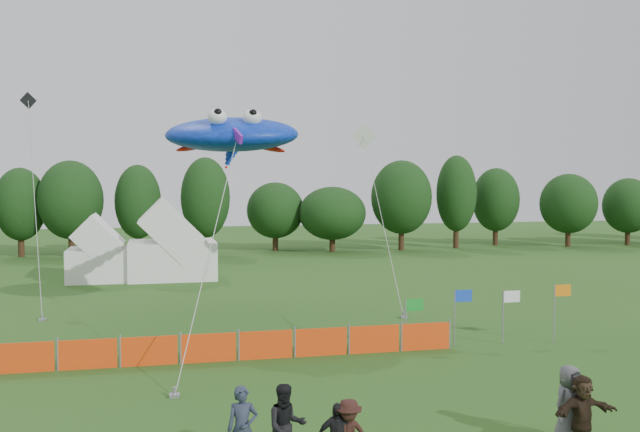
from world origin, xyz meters
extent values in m
cylinder|color=#382314|center=(-15.73, 46.21, 1.19)|extent=(0.50, 0.50, 2.38)
ellipsoid|color=black|center=(-15.73, 46.21, 4.30)|extent=(4.09, 4.09, 5.35)
cylinder|color=#382314|center=(-11.75, 45.39, 1.29)|extent=(0.50, 0.50, 2.57)
ellipsoid|color=black|center=(-11.75, 45.39, 4.64)|extent=(5.20, 5.20, 5.79)
cylinder|color=#382314|center=(-6.44, 45.32, 1.23)|extent=(0.50, 0.50, 2.46)
ellipsoid|color=black|center=(-6.44, 45.32, 4.45)|extent=(3.78, 3.78, 5.55)
cylinder|color=#382314|center=(-0.99, 43.92, 1.33)|extent=(0.50, 0.50, 2.66)
ellipsoid|color=black|center=(-0.99, 43.92, 4.81)|extent=(4.05, 4.05, 5.99)
cylinder|color=#382314|center=(5.28, 46.53, 0.99)|extent=(0.50, 0.50, 1.98)
ellipsoid|color=black|center=(5.28, 46.53, 3.58)|extent=(5.06, 5.06, 4.46)
cylinder|color=#382314|center=(9.99, 44.56, 0.93)|extent=(0.50, 0.50, 1.86)
ellipsoid|color=black|center=(9.99, 44.56, 3.35)|extent=(5.86, 5.86, 4.18)
cylinder|color=#382314|center=(16.28, 44.38, 1.31)|extent=(0.50, 0.50, 2.62)
ellipsoid|color=black|center=(16.28, 44.38, 4.73)|extent=(5.41, 5.41, 5.89)
cylinder|color=#382314|center=(21.78, 44.99, 1.39)|extent=(0.50, 0.50, 2.78)
ellipsoid|color=black|center=(21.78, 44.99, 5.02)|extent=(3.67, 3.67, 6.26)
cylinder|color=#382314|center=(26.67, 46.88, 1.21)|extent=(0.50, 0.50, 2.42)
ellipsoid|color=black|center=(26.67, 46.88, 4.36)|extent=(4.46, 4.46, 5.44)
cylinder|color=#382314|center=(32.69, 44.13, 1.12)|extent=(0.50, 0.50, 2.24)
ellipsoid|color=black|center=(32.69, 44.13, 4.04)|extent=(5.26, 5.26, 5.03)
cylinder|color=#382314|center=(39.09, 44.15, 1.05)|extent=(0.50, 0.50, 2.10)
ellipsoid|color=black|center=(39.09, 44.15, 3.80)|extent=(4.74, 4.74, 4.73)
cube|color=white|center=(-8.51, 30.63, 1.01)|extent=(3.67, 3.67, 2.02)
cube|color=white|center=(-4.00, 30.65, 1.19)|extent=(5.41, 4.33, 2.38)
cube|color=#E63F0C|center=(-9.26, 9.08, 0.50)|extent=(1.90, 0.06, 1.00)
cube|color=#E63F0C|center=(-7.26, 9.08, 0.50)|extent=(1.90, 0.06, 1.00)
cube|color=#E63F0C|center=(-5.26, 9.08, 0.50)|extent=(1.90, 0.06, 1.00)
cube|color=#E63F0C|center=(-3.26, 9.08, 0.50)|extent=(1.90, 0.06, 1.00)
cube|color=#E63F0C|center=(-1.26, 9.08, 0.50)|extent=(1.90, 0.06, 1.00)
cube|color=#E63F0C|center=(0.74, 9.08, 0.50)|extent=(1.90, 0.06, 1.00)
cube|color=#E63F0C|center=(2.74, 9.08, 0.50)|extent=(1.90, 0.06, 1.00)
cube|color=#E63F0C|center=(4.74, 9.08, 0.50)|extent=(1.90, 0.06, 1.00)
cylinder|color=gray|center=(4.00, 9.22, 0.95)|extent=(0.06, 0.06, 1.90)
cube|color=#148C26|center=(4.35, 9.22, 1.67)|extent=(0.70, 0.02, 0.45)
cylinder|color=gray|center=(6.00, 9.34, 1.07)|extent=(0.06, 0.06, 2.14)
cube|color=blue|center=(6.35, 9.34, 1.92)|extent=(0.70, 0.02, 0.45)
cylinder|color=gray|center=(8.00, 9.32, 1.02)|extent=(0.06, 0.06, 2.05)
cube|color=white|center=(8.35, 9.32, 1.82)|extent=(0.70, 0.02, 0.45)
cylinder|color=gray|center=(10.00, 9.01, 1.13)|extent=(0.06, 0.06, 2.26)
cube|color=orange|center=(10.35, 9.01, 2.04)|extent=(0.70, 0.02, 0.45)
imported|color=#272E41|center=(-3.20, -0.39, 0.93)|extent=(0.71, 0.49, 1.86)
imported|color=black|center=(-2.25, -0.44, 0.93)|extent=(0.93, 0.74, 1.87)
imported|color=#47484C|center=(4.65, -0.49, 0.95)|extent=(1.07, 0.87, 1.90)
imported|color=black|center=(4.70, -0.96, 0.89)|extent=(1.68, 0.63, 1.78)
ellipsoid|color=blue|center=(-1.78, 15.12, 8.26)|extent=(6.72, 5.79, 2.00)
sphere|color=white|center=(-2.49, 13.88, 8.88)|extent=(0.80, 0.80, 0.80)
sphere|color=white|center=(-1.06, 13.88, 8.88)|extent=(0.80, 0.80, 0.80)
ellipsoid|color=red|center=(-3.30, 15.31, 7.73)|extent=(1.68, 0.73, 0.26)
ellipsoid|color=red|center=(-0.25, 15.31, 7.73)|extent=(1.68, 0.73, 0.26)
cube|color=purple|center=(-1.78, 12.93, 8.06)|extent=(0.37, 0.96, 0.70)
cylinder|color=#A5A5A5|center=(-3.15, 9.27, 3.98)|extent=(2.77, 7.97, 7.98)
cube|color=gray|center=(-4.52, 5.30, 0.05)|extent=(0.30, 0.30, 0.10)
cube|color=white|center=(5.29, 19.10, 8.50)|extent=(1.33, 0.37, 1.33)
cylinder|color=#A5A5A5|center=(5.65, 17.05, 4.25)|extent=(0.74, 4.13, 8.51)
cube|color=gray|center=(6.00, 15.00, 0.05)|extent=(0.30, 0.30, 0.10)
cube|color=black|center=(-11.61, 25.52, 10.56)|extent=(0.91, 0.26, 0.91)
cylinder|color=#A5A5A5|center=(-10.81, 21.76, 5.28)|extent=(1.65, 7.55, 10.58)
cube|color=gray|center=(-10.00, 18.00, 0.05)|extent=(0.30, 0.30, 0.10)
camera|label=1|loc=(-4.97, -15.55, 6.36)|focal=40.00mm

